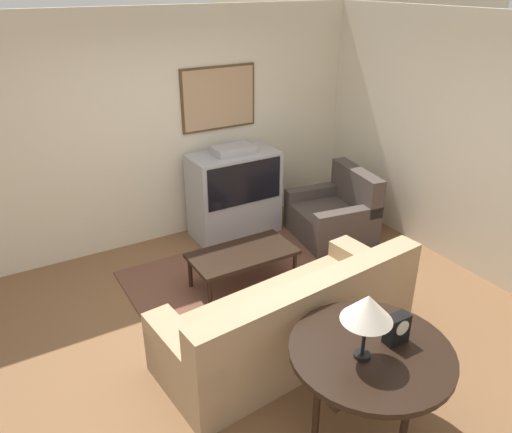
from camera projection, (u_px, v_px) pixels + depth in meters
ground_plane at (249, 325)px, 4.71m from camera, size 12.00×12.00×0.00m
wall_back at (158, 131)px, 5.78m from camera, size 12.00×0.10×2.70m
wall_right at (462, 145)px, 5.32m from camera, size 0.06×12.00×2.70m
area_rug at (252, 277)px, 5.44m from camera, size 2.56×1.73×0.01m
tv at (234, 193)px, 6.17m from camera, size 1.07×0.56×1.15m
couch at (292, 321)px, 4.28m from camera, size 2.35×1.11×0.86m
armchair at (334, 216)px, 6.21m from camera, size 0.98×1.05×0.85m
coffee_table at (243, 255)px, 5.17m from camera, size 1.10×0.57×0.40m
console_table at (371, 357)px, 3.34m from camera, size 1.11×1.11×0.73m
table_lamp at (367, 309)px, 3.09m from camera, size 0.33×0.33×0.48m
mantel_clock at (397, 329)px, 3.34m from camera, size 0.17×0.10×0.21m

